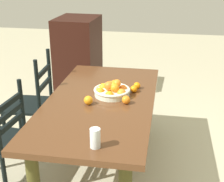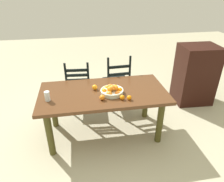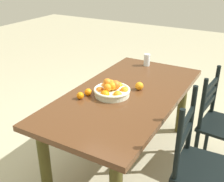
{
  "view_description": "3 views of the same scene",
  "coord_description": "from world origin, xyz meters",
  "views": [
    {
      "loc": [
        -2.47,
        -0.52,
        1.83
      ],
      "look_at": [
        0.11,
        -0.08,
        0.76
      ],
      "focal_mm": 53.09,
      "sensor_mm": 36.0,
      "label": 1
    },
    {
      "loc": [
        -0.31,
        -2.49,
        2.09
      ],
      "look_at": [
        0.11,
        -0.08,
        0.76
      ],
      "focal_mm": 33.33,
      "sensor_mm": 36.0,
      "label": 2
    },
    {
      "loc": [
        1.96,
        0.98,
        1.76
      ],
      "look_at": [
        0.11,
        -0.08,
        0.76
      ],
      "focal_mm": 44.55,
      "sensor_mm": 36.0,
      "label": 3
    }
  ],
  "objects": [
    {
      "name": "ground_plane",
      "position": [
        0.0,
        0.0,
        0.0
      ],
      "size": [
        12.0,
        12.0,
        0.0
      ],
      "primitive_type": "plane",
      "color": "#B1AB8B"
    },
    {
      "name": "dining_table",
      "position": [
        0.0,
        0.0,
        0.61
      ],
      "size": [
        1.75,
        0.88,
        0.72
      ],
      "color": "#53311B",
      "rests_on": "ground"
    },
    {
      "name": "chair_near_window",
      "position": [
        -0.33,
        0.77,
        0.45
      ],
      "size": [
        0.45,
        0.45,
        0.92
      ],
      "rotation": [
        0.0,
        0.0,
        3.06
      ],
      "color": "black",
      "rests_on": "ground"
    },
    {
      "name": "chair_by_cabinet",
      "position": [
        0.34,
        0.77,
        0.46
      ],
      "size": [
        0.45,
        0.45,
        0.98
      ],
      "rotation": [
        0.0,
        0.0,
        3.19
      ],
      "color": "black",
      "rests_on": "ground"
    },
    {
      "name": "cabinet",
      "position": [
        1.79,
        0.68,
        0.54
      ],
      "size": [
        0.67,
        0.56,
        1.08
      ],
      "primitive_type": "cube",
      "rotation": [
        0.0,
        0.0,
        -0.05
      ],
      "color": "black",
      "rests_on": "ground"
    },
    {
      "name": "fruit_bowl",
      "position": [
        0.11,
        -0.08,
        0.77
      ],
      "size": [
        0.31,
        0.31,
        0.15
      ],
      "color": "silver",
      "rests_on": "dining_table"
    },
    {
      "name": "orange_loose_0",
      "position": [
        -0.11,
        0.08,
        0.76
      ],
      "size": [
        0.07,
        0.07,
        0.07
      ],
      "primitive_type": "sphere",
      "color": "orange",
      "rests_on": "dining_table"
    },
    {
      "name": "orange_loose_1",
      "position": [
        -0.04,
        -0.22,
        0.75
      ],
      "size": [
        0.07,
        0.07,
        0.07
      ],
      "primitive_type": "sphere",
      "color": "orange",
      "rests_on": "dining_table"
    },
    {
      "name": "orange_loose_2",
      "position": [
        0.21,
        -0.26,
        0.75
      ],
      "size": [
        0.06,
        0.06,
        0.06
      ],
      "primitive_type": "sphere",
      "color": "orange",
      "rests_on": "dining_table"
    },
    {
      "name": "orange_loose_3",
      "position": [
        0.3,
        -0.27,
        0.75
      ],
      "size": [
        0.06,
        0.06,
        0.06
      ],
      "primitive_type": "sphere",
      "color": "orange",
      "rests_on": "dining_table"
    },
    {
      "name": "drinking_glass",
      "position": [
        -0.73,
        -0.12,
        0.79
      ],
      "size": [
        0.07,
        0.07,
        0.13
      ],
      "primitive_type": "cylinder",
      "color": "silver",
      "rests_on": "dining_table"
    }
  ]
}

